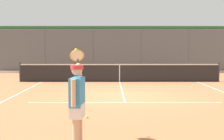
% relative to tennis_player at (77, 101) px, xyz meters
% --- Properties ---
extents(ground_plane, '(60.00, 60.00, 0.00)m').
position_rel_tennis_player_xyz_m(ground_plane, '(-1.11, -5.95, -0.90)').
color(ground_plane, '#B76B42').
extents(court_line_markings, '(8.48, 11.05, 0.01)m').
position_rel_tennis_player_xyz_m(court_line_markings, '(-1.11, -4.28, -0.90)').
color(court_line_markings, white).
rests_on(court_line_markings, ground).
extents(fence_backdrop, '(20.77, 1.37, 3.46)m').
position_rel_tennis_player_xyz_m(fence_backdrop, '(-1.11, -17.15, 0.82)').
color(fence_backdrop, '#565B60').
rests_on(fence_backdrop, ground).
extents(tennis_net, '(10.89, 0.09, 1.07)m').
position_rel_tennis_player_xyz_m(tennis_net, '(-1.11, -10.61, -0.40)').
color(tennis_net, '#2D2D2D').
rests_on(tennis_net, ground).
extents(tennis_player, '(0.38, 1.35, 1.85)m').
position_rel_tennis_player_xyz_m(tennis_player, '(0.00, 0.00, 0.00)').
color(tennis_player, navy).
rests_on(tennis_player, ground).
extents(tennis_ball_mid_court, '(0.07, 0.07, 0.07)m').
position_rel_tennis_player_xyz_m(tennis_ball_mid_court, '(-4.56, -8.62, -0.87)').
color(tennis_ball_mid_court, '#CCDB33').
rests_on(tennis_ball_mid_court, ground).
extents(tennis_ball_near_baseline, '(0.07, 0.07, 0.07)m').
position_rel_tennis_player_xyz_m(tennis_ball_near_baseline, '(0.01, -2.37, -0.87)').
color(tennis_ball_near_baseline, '#D6E042').
rests_on(tennis_ball_near_baseline, ground).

